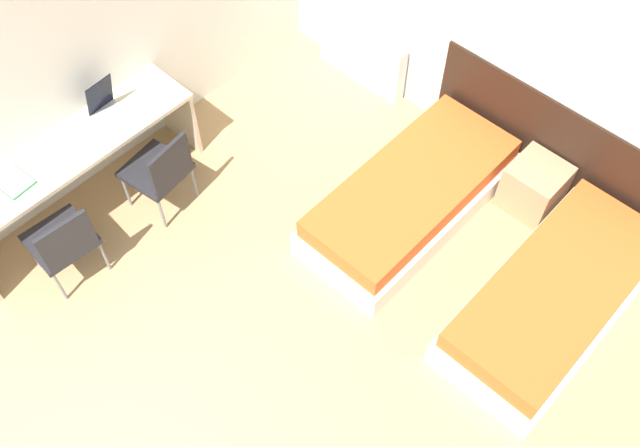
# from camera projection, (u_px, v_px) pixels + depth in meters

# --- Properties ---
(wall_back) EXTENTS (5.14, 0.05, 2.70)m
(wall_back) POSITION_uv_depth(u_px,v_px,m) (493.00, 12.00, 5.44)
(wall_back) COLOR silver
(wall_back) RESTS_ON ground_plane
(wall_left) EXTENTS (0.05, 5.23, 2.70)m
(wall_left) POSITION_uv_depth(u_px,v_px,m) (98.00, 24.00, 5.36)
(wall_left) COLOR silver
(wall_left) RESTS_ON ground_plane
(headboard_panel) EXTENTS (2.36, 0.03, 0.92)m
(headboard_panel) POSITION_uv_depth(u_px,v_px,m) (558.00, 152.00, 5.81)
(headboard_panel) COLOR black
(headboard_panel) RESTS_ON ground_plane
(bed_near_window) EXTENTS (0.88, 1.95, 0.42)m
(bed_near_window) POSITION_uv_depth(u_px,v_px,m) (411.00, 197.00, 5.87)
(bed_near_window) COLOR silver
(bed_near_window) RESTS_ON ground_plane
(bed_near_door) EXTENTS (0.88, 1.95, 0.42)m
(bed_near_door) POSITION_uv_depth(u_px,v_px,m) (554.00, 297.00, 5.33)
(bed_near_door) COLOR silver
(bed_near_door) RESTS_ON ground_plane
(nightstand) EXTENTS (0.43, 0.43, 0.46)m
(nightstand) POSITION_uv_depth(u_px,v_px,m) (534.00, 187.00, 5.90)
(nightstand) COLOR tan
(nightstand) RESTS_ON ground_plane
(radiator) EXTENTS (0.97, 0.12, 0.59)m
(radiator) POSITION_uv_depth(u_px,v_px,m) (362.00, 55.00, 6.70)
(radiator) COLOR silver
(radiator) RESTS_ON ground_plane
(desk) EXTENTS (0.53, 2.10, 0.74)m
(desk) POSITION_uv_depth(u_px,v_px,m) (73.00, 162.00, 5.59)
(desk) COLOR beige
(desk) RESTS_ON ground_plane
(chair_near_laptop) EXTENTS (0.52, 0.52, 0.82)m
(chair_near_laptop) POSITION_uv_depth(u_px,v_px,m) (160.00, 169.00, 5.70)
(chair_near_laptop) COLOR #232328
(chair_near_laptop) RESTS_ON ground_plane
(chair_near_notebook) EXTENTS (0.49, 0.49, 0.82)m
(chair_near_notebook) POSITION_uv_depth(u_px,v_px,m) (63.00, 241.00, 5.31)
(chair_near_notebook) COLOR #232328
(chair_near_notebook) RESTS_ON ground_plane
(laptop) EXTENTS (0.35, 0.27, 0.34)m
(laptop) POSITION_uv_depth(u_px,v_px,m) (110.00, 110.00, 5.60)
(laptop) COLOR silver
(laptop) RESTS_ON desk
(open_notebook) EXTENTS (0.32, 0.24, 0.02)m
(open_notebook) POSITION_uv_depth(u_px,v_px,m) (13.00, 181.00, 5.27)
(open_notebook) COLOR #236B3D
(open_notebook) RESTS_ON desk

